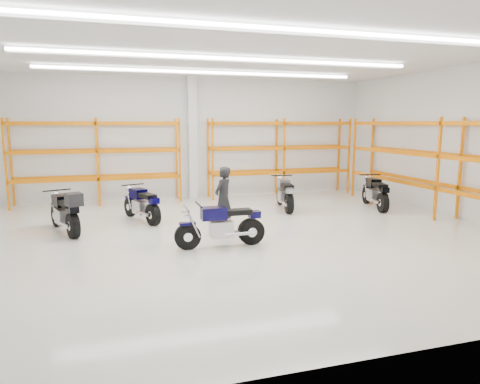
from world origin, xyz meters
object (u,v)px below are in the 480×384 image
object	(u,v)px
motorcycle_main	(224,226)
motorcycle_back_b	(142,205)
motorcycle_back_c	(285,194)
motorcycle_back_a	(66,212)
structural_column	(192,139)
standing_man	(223,198)
motorcycle_back_d	(376,194)

from	to	relation	value
motorcycle_main	motorcycle_back_b	size ratio (longest dim) A/B	1.06
motorcycle_back_b	motorcycle_back_c	distance (m)	4.66
motorcycle_main	motorcycle_back_a	size ratio (longest dim) A/B	0.97
motorcycle_back_b	structural_column	distance (m)	4.50
standing_man	structural_column	xyz separation A→B (m)	(0.13, 5.12, 1.40)
motorcycle_main	motorcycle_back_d	bearing A→B (deg)	26.02
motorcycle_main	motorcycle_back_a	world-z (taller)	motorcycle_back_a
motorcycle_back_a	motorcycle_back_d	world-z (taller)	motorcycle_back_a
motorcycle_back_b	structural_column	xyz separation A→B (m)	(2.14, 3.54, 1.77)
structural_column	motorcycle_back_b	bearing A→B (deg)	-121.11
motorcycle_back_a	motorcycle_back_b	distance (m)	2.15
motorcycle_back_d	structural_column	bearing A→B (deg)	145.09
motorcycle_back_c	standing_man	bearing A→B (deg)	-141.82
motorcycle_back_c	motorcycle_back_b	bearing A→B (deg)	-174.00
motorcycle_back_a	standing_man	xyz separation A→B (m)	(3.99, -0.73, 0.29)
motorcycle_main	structural_column	bearing A→B (deg)	85.69
motorcycle_back_b	standing_man	size ratio (longest dim) A/B	1.18
motorcycle_back_b	motorcycle_main	bearing A→B (deg)	-62.63
motorcycle_back_a	structural_column	size ratio (longest dim) A/B	0.48
motorcycle_back_c	standing_man	size ratio (longest dim) A/B	1.28
motorcycle_back_a	structural_column	xyz separation A→B (m)	(4.11, 4.39, 1.70)
standing_man	motorcycle_back_a	bearing A→B (deg)	-53.49
motorcycle_back_b	structural_column	bearing A→B (deg)	58.89
motorcycle_main	structural_column	distance (m)	6.94
motorcycle_main	motorcycle_back_b	distance (m)	3.55
motorcycle_main	standing_man	world-z (taller)	standing_man
motorcycle_back_d	standing_man	size ratio (longest dim) A/B	1.28
standing_man	motorcycle_back_b	bearing A→B (deg)	-81.19
structural_column	motorcycle_main	bearing A→B (deg)	-94.31
motorcycle_back_a	motorcycle_back_d	distance (m)	9.57
standing_man	structural_column	size ratio (longest dim) A/B	0.38
motorcycle_back_d	motorcycle_back_a	bearing A→B (deg)	-176.44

